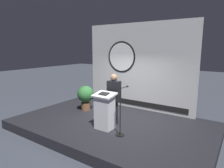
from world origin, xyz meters
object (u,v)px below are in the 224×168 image
at_px(podium, 105,111).
at_px(potted_plant, 86,96).
at_px(speaker_person, 114,99).
at_px(microphone_stand, 121,118).

distance_m(podium, potted_plant, 1.99).
xyz_separation_m(speaker_person, potted_plant, (-1.71, 0.57, -0.25)).
distance_m(speaker_person, microphone_stand, 0.92).
relative_size(podium, potted_plant, 1.16).
xyz_separation_m(podium, potted_plant, (-1.69, 1.05, 0.03)).
height_order(podium, microphone_stand, microphone_stand).
height_order(speaker_person, potted_plant, speaker_person).
relative_size(speaker_person, microphone_stand, 1.16).
xyz_separation_m(podium, microphone_stand, (0.65, -0.10, -0.07)).
relative_size(speaker_person, potted_plant, 1.68).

